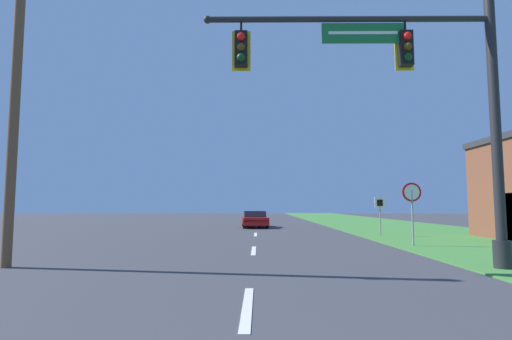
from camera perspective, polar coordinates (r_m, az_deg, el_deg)
grass_verge_right at (r=32.32m, az=19.19°, el=-7.67°), size 10.00×110.00×0.04m
road_center_line at (r=22.65m, az=-0.06°, el=-9.20°), size 0.16×34.80×0.01m
signal_mast at (r=11.58m, az=22.74°, el=9.60°), size 7.92×0.47×7.47m
car_ahead at (r=30.17m, az=-0.19°, el=-7.04°), size 2.09×4.79×1.19m
stop_sign at (r=17.15m, az=21.38°, el=-3.96°), size 0.76×0.07×2.50m
route_sign_post at (r=22.14m, az=17.29°, el=-5.13°), size 0.55×0.06×2.03m
utility_pole_near at (r=13.04m, az=-31.07°, el=11.08°), size 1.80×0.26×9.88m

